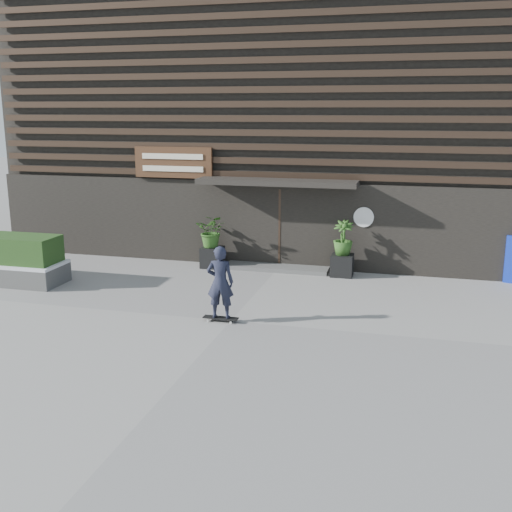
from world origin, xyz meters
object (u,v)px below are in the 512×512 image
(planter_pot_left, at_px, (212,257))
(planter_pot_right, at_px, (342,265))
(skateboarder, at_px, (220,282))
(raised_bed, at_px, (2,272))

(planter_pot_left, height_order, planter_pot_right, same)
(planter_pot_left, xyz_separation_m, planter_pot_right, (3.80, 0.00, 0.00))
(planter_pot_right, xyz_separation_m, skateboarder, (-2.10, -4.49, 0.59))
(planter_pot_left, bearing_deg, raised_bed, -150.09)
(planter_pot_right, height_order, skateboarder, skateboarder)
(planter_pot_left, relative_size, skateboarder, 0.35)
(raised_bed, height_order, skateboarder, skateboarder)
(raised_bed, bearing_deg, skateboarder, -13.43)
(planter_pot_right, bearing_deg, skateboarder, -115.07)
(skateboarder, bearing_deg, raised_bed, 166.57)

